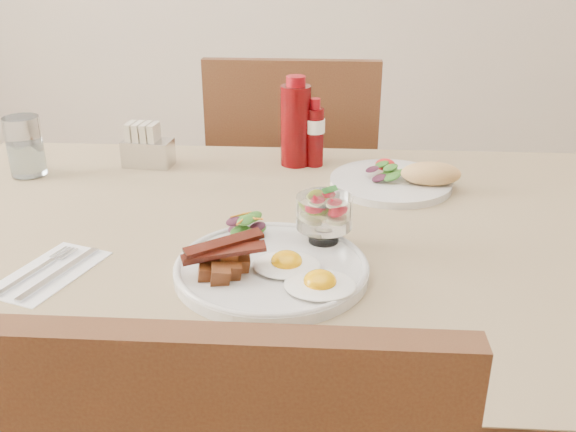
% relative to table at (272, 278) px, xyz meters
% --- Properties ---
extents(table, '(1.33, 0.88, 0.75)m').
position_rel_table_xyz_m(table, '(0.00, 0.00, 0.00)').
color(table, brown).
rests_on(table, ground).
extents(chair_far, '(0.42, 0.42, 0.93)m').
position_rel_table_xyz_m(chair_far, '(0.00, 0.66, -0.14)').
color(chair_far, brown).
rests_on(chair_far, ground).
extents(main_plate, '(0.28, 0.28, 0.02)m').
position_rel_table_xyz_m(main_plate, '(0.01, -0.14, 0.10)').
color(main_plate, silver).
rests_on(main_plate, table).
extents(fried_eggs, '(0.16, 0.16, 0.03)m').
position_rel_table_xyz_m(fried_eggs, '(0.06, -0.18, 0.11)').
color(fried_eggs, white).
rests_on(fried_eggs, main_plate).
extents(bacon_potato_pile, '(0.12, 0.08, 0.05)m').
position_rel_table_xyz_m(bacon_potato_pile, '(-0.05, -0.18, 0.13)').
color(bacon_potato_pile, brown).
rests_on(bacon_potato_pile, main_plate).
extents(side_salad, '(0.07, 0.06, 0.04)m').
position_rel_table_xyz_m(side_salad, '(-0.03, -0.05, 0.12)').
color(side_salad, '#1D5215').
rests_on(side_salad, main_plate).
extents(fruit_cup, '(0.09, 0.09, 0.09)m').
position_rel_table_xyz_m(fruit_cup, '(0.09, -0.06, 0.15)').
color(fruit_cup, white).
rests_on(fruit_cup, main_plate).
extents(second_plate, '(0.25, 0.23, 0.06)m').
position_rel_table_xyz_m(second_plate, '(0.23, 0.21, 0.10)').
color(second_plate, silver).
rests_on(second_plate, table).
extents(ketchup_bottle, '(0.08, 0.08, 0.19)m').
position_rel_table_xyz_m(ketchup_bottle, '(0.02, 0.33, 0.18)').
color(ketchup_bottle, '#530406').
rests_on(ketchup_bottle, table).
extents(hot_sauce_bottle, '(0.05, 0.05, 0.14)m').
position_rel_table_xyz_m(hot_sauce_bottle, '(0.06, 0.33, 0.16)').
color(hot_sauce_bottle, '#530406').
rests_on(hot_sauce_bottle, table).
extents(sugar_caddy, '(0.11, 0.07, 0.09)m').
position_rel_table_xyz_m(sugar_caddy, '(-0.29, 0.30, 0.13)').
color(sugar_caddy, silver).
rests_on(sugar_caddy, table).
extents(water_glass, '(0.07, 0.07, 0.12)m').
position_rel_table_xyz_m(water_glass, '(-0.51, 0.23, 0.14)').
color(water_glass, white).
rests_on(water_glass, table).
extents(napkin_cutlery, '(0.15, 0.19, 0.01)m').
position_rel_table_xyz_m(napkin_cutlery, '(-0.31, -0.16, 0.09)').
color(napkin_cutlery, white).
rests_on(napkin_cutlery, table).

